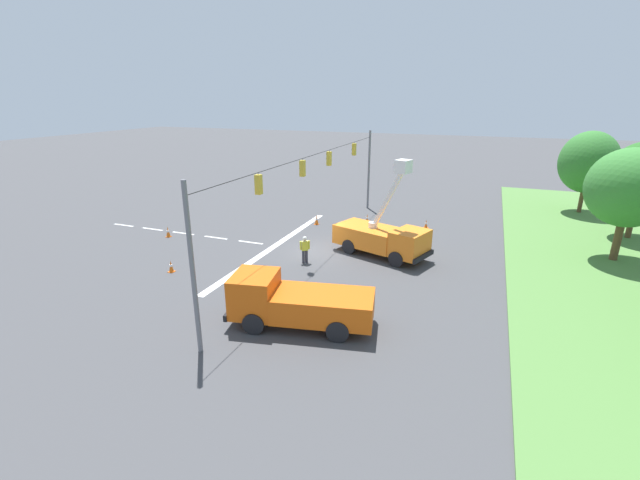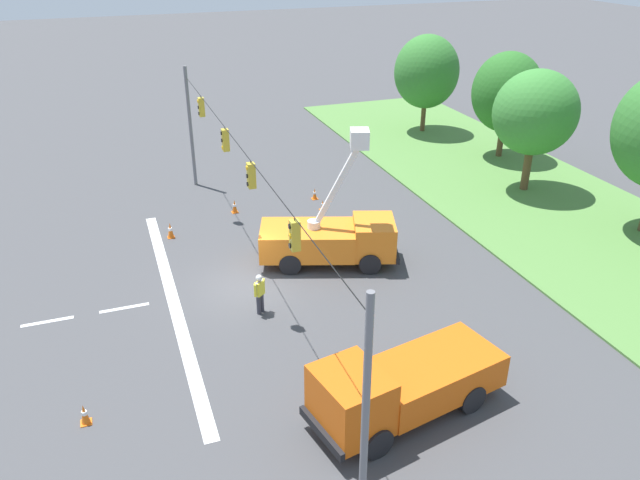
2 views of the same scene
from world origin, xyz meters
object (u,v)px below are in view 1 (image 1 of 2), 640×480
at_px(traffic_cone_near_bucket, 317,220).
at_px(traffic_cone_lane_edge_a, 171,266).
at_px(road_worker, 305,248).
at_px(tree_far_west, 589,162).
at_px(utility_truck_bucket_lift, 383,237).
at_px(traffic_cone_foreground_left, 422,230).
at_px(tree_centre, 629,188).
at_px(utility_truck_support_near, 295,301).
at_px(traffic_cone_foreground_right, 367,219).
at_px(traffic_cone_mid_left, 426,224).
at_px(traffic_cone_mid_right, 168,232).

xyz_separation_m(traffic_cone_near_bucket, traffic_cone_lane_edge_a, (12.64, -4.38, -0.05)).
bearing_deg(road_worker, tree_far_west, 138.05).
distance_m(utility_truck_bucket_lift, traffic_cone_foreground_left, 6.17).
distance_m(tree_centre, traffic_cone_foreground_left, 13.27).
bearing_deg(road_worker, utility_truck_support_near, 20.21).
distance_m(traffic_cone_foreground_right, traffic_cone_mid_left, 4.83).
height_order(tree_far_west, utility_truck_support_near, tree_far_west).
bearing_deg(traffic_cone_near_bucket, road_worker, 17.02).
distance_m(road_worker, traffic_cone_near_bucket, 8.69).
relative_size(utility_truck_bucket_lift, traffic_cone_near_bucket, 8.28).
relative_size(traffic_cone_foreground_right, traffic_cone_mid_left, 1.12).
xyz_separation_m(tree_centre, utility_truck_support_near, (14.94, -15.68, -3.57)).
bearing_deg(traffic_cone_foreground_left, tree_far_west, 132.83).
relative_size(road_worker, traffic_cone_lane_edge_a, 2.41).
xyz_separation_m(traffic_cone_mid_left, traffic_cone_near_bucket, (2.30, -8.60, 0.09)).
bearing_deg(road_worker, traffic_cone_near_bucket, -162.98).
bearing_deg(traffic_cone_mid_right, utility_truck_bucket_lift, 97.14).
xyz_separation_m(traffic_cone_foreground_right, traffic_cone_mid_left, (-0.32, 4.82, -0.05)).
height_order(traffic_cone_foreground_right, traffic_cone_near_bucket, traffic_cone_near_bucket).
bearing_deg(utility_truck_bucket_lift, traffic_cone_mid_right, -82.86).
relative_size(traffic_cone_foreground_left, traffic_cone_near_bucket, 0.72).
xyz_separation_m(tree_centre, road_worker, (7.59, -18.39, -3.76)).
height_order(utility_truck_support_near, traffic_cone_foreground_left, utility_truck_support_near).
bearing_deg(utility_truck_bucket_lift, tree_far_west, 140.89).
height_order(utility_truck_bucket_lift, utility_truck_support_near, utility_truck_bucket_lift).
bearing_deg(tree_far_west, road_worker, -41.95).
height_order(traffic_cone_mid_left, traffic_cone_mid_right, traffic_cone_mid_right).
xyz_separation_m(road_worker, traffic_cone_foreground_right, (-10.28, 1.24, -0.63)).
xyz_separation_m(road_worker, traffic_cone_mid_right, (-1.09, -11.72, -0.59)).
relative_size(traffic_cone_mid_left, traffic_cone_near_bucket, 0.82).
relative_size(utility_truck_support_near, traffic_cone_foreground_right, 9.23).
height_order(tree_far_west, utility_truck_bucket_lift, tree_far_west).
bearing_deg(traffic_cone_near_bucket, utility_truck_bucket_lift, 52.63).
xyz_separation_m(traffic_cone_foreground_right, traffic_cone_near_bucket, (1.99, -3.78, 0.04)).
bearing_deg(traffic_cone_mid_right, road_worker, 84.70).
distance_m(tree_centre, traffic_cone_foreground_right, 17.90).
bearing_deg(traffic_cone_mid_right, traffic_cone_mid_left, 118.12).
bearing_deg(tree_centre, tree_far_west, -179.85).
relative_size(road_worker, traffic_cone_mid_right, 2.18).
height_order(utility_truck_support_near, traffic_cone_near_bucket, utility_truck_support_near).
height_order(tree_far_west, traffic_cone_foreground_right, tree_far_west).
height_order(utility_truck_support_near, road_worker, utility_truck_support_near).
distance_m(traffic_cone_foreground_left, traffic_cone_mid_left, 1.66).
bearing_deg(traffic_cone_mid_left, tree_far_west, 128.65).
distance_m(traffic_cone_foreground_right, traffic_cone_mid_right, 15.89).
height_order(utility_truck_bucket_lift, road_worker, utility_truck_bucket_lift).
distance_m(tree_centre, traffic_cone_mid_right, 31.11).
height_order(utility_truck_bucket_lift, traffic_cone_foreground_left, utility_truck_bucket_lift).
xyz_separation_m(traffic_cone_mid_right, traffic_cone_near_bucket, (-7.20, 9.19, 0.01)).
xyz_separation_m(utility_truck_support_near, traffic_cone_mid_right, (-8.44, -14.43, -0.79)).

